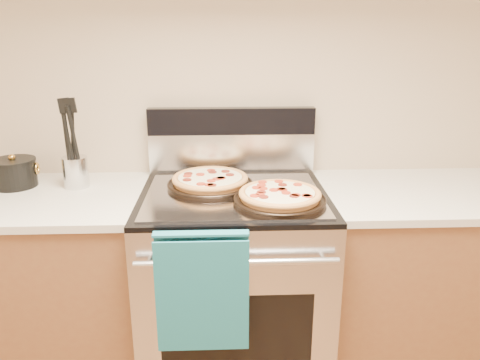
{
  "coord_description": "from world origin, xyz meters",
  "views": [
    {
      "loc": [
        -0.05,
        -0.15,
        1.55
      ],
      "look_at": [
        0.02,
        1.55,
        1.01
      ],
      "focal_mm": 35.0,
      "sensor_mm": 36.0,
      "label": 1
    }
  ],
  "objects_px": {
    "utensil_crock": "(76,172)",
    "pepperoni_pizza_back": "(210,181)",
    "range_body": "(234,294)",
    "pepperoni_pizza_front": "(280,196)",
    "saucepan": "(14,174)"
  },
  "relations": [
    {
      "from": "utensil_crock",
      "to": "pepperoni_pizza_back",
      "type": "bearing_deg",
      "value": -6.91
    },
    {
      "from": "pepperoni_pizza_back",
      "to": "utensil_crock",
      "type": "height_order",
      "value": "utensil_crock"
    },
    {
      "from": "utensil_crock",
      "to": "saucepan",
      "type": "xyz_separation_m",
      "value": [
        -0.27,
        0.02,
        -0.01
      ]
    },
    {
      "from": "range_body",
      "to": "utensil_crock",
      "type": "height_order",
      "value": "utensil_crock"
    },
    {
      "from": "saucepan",
      "to": "pepperoni_pizza_back",
      "type": "bearing_deg",
      "value": -5.81
    },
    {
      "from": "range_body",
      "to": "saucepan",
      "type": "xyz_separation_m",
      "value": [
        -0.94,
        0.16,
        0.52
      ]
    },
    {
      "from": "utensil_crock",
      "to": "pepperoni_pizza_front",
      "type": "bearing_deg",
      "value": -17.72
    },
    {
      "from": "pepperoni_pizza_back",
      "to": "utensil_crock",
      "type": "xyz_separation_m",
      "value": [
        -0.57,
        0.07,
        0.03
      ]
    },
    {
      "from": "utensil_crock",
      "to": "saucepan",
      "type": "bearing_deg",
      "value": 176.57
    },
    {
      "from": "range_body",
      "to": "saucepan",
      "type": "relative_size",
      "value": 4.97
    },
    {
      "from": "pepperoni_pizza_front",
      "to": "saucepan",
      "type": "distance_m",
      "value": 1.15
    },
    {
      "from": "utensil_crock",
      "to": "saucepan",
      "type": "relative_size",
      "value": 0.73
    },
    {
      "from": "pepperoni_pizza_front",
      "to": "utensil_crock",
      "type": "bearing_deg",
      "value": 162.28
    },
    {
      "from": "utensil_crock",
      "to": "range_body",
      "type": "bearing_deg",
      "value": -11.75
    },
    {
      "from": "saucepan",
      "to": "range_body",
      "type": "bearing_deg",
      "value": -9.42
    }
  ]
}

